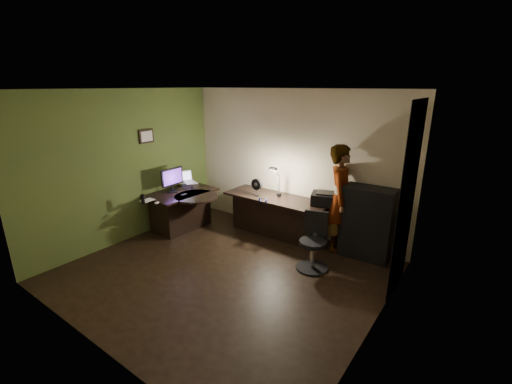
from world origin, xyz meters
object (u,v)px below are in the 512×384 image
Objects in this scene: cabinet at (367,223)px; monitor at (172,183)px; desk_left at (183,210)px; desk_right at (276,216)px; person at (340,199)px; office_chair at (313,243)px.

monitor is (-3.48, -1.06, 0.33)m from cabinet.
desk_left is at bearing -166.17° from cabinet.
desk_left is at bearing -153.40° from desk_right.
person is at bearing 8.04° from desk_right.
cabinet reaches higher than monitor.
person is (-0.49, 0.00, 0.32)m from cabinet.
cabinet is 3.66m from monitor.
desk_left is 2.83m from office_chair.
desk_left is at bearing 91.63° from person.
office_chair is at bearing -31.82° from desk_right.
monitor is 0.28× the size of person.
desk_left is 3.49m from cabinet.
cabinet reaches higher than office_chair.
person is at bearing 21.10° from desk_left.
desk_left is 1.10× the size of cabinet.
cabinet is at bearing 42.34° from office_chair.
office_chair is at bearing -122.55° from cabinet.
cabinet is at bearing 15.00° from monitor.
desk_right is 1.31m from person.
desk_left is 1.87m from desk_right.
cabinet reaches higher than desk_right.
desk_right is 1.68× the size of cabinet.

